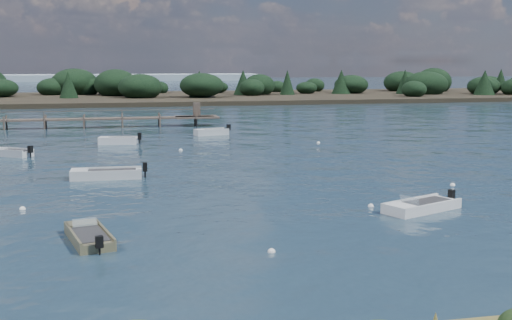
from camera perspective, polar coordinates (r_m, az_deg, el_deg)
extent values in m
plane|color=#152532|center=(88.00, -8.81, 3.76)|extent=(400.00, 400.00, 0.00)
cube|color=#AFB4B7|center=(55.15, -20.87, 0.43)|extent=(3.51, 2.97, 0.73)
cube|color=#252528|center=(54.92, -20.69, 0.77)|extent=(2.48, 2.15, 0.12)
cube|color=#AFB4B7|center=(54.65, -21.33, 0.78)|extent=(2.83, 1.95, 0.15)
cube|color=#AFB4B7|center=(55.54, -20.47, 0.95)|extent=(2.83, 1.95, 0.15)
cube|color=black|center=(53.82, -19.42, 0.91)|extent=(0.44, 0.45, 0.57)
cylinder|color=black|center=(53.89, -19.39, 0.38)|extent=(0.14, 0.14, 0.57)
cube|color=#676245|center=(28.29, -14.62, -6.84)|extent=(2.30, 4.14, 0.60)
cube|color=#676245|center=(29.62, -15.19, -5.46)|extent=(1.48, 1.21, 0.12)
cube|color=#252528|center=(27.92, -14.52, -6.45)|extent=(1.74, 2.86, 0.10)
cube|color=#676245|center=(28.10, -16.00, -6.27)|extent=(1.00, 3.84, 0.12)
cube|color=#676245|center=(28.33, -13.30, -6.04)|extent=(1.00, 3.84, 0.12)
cube|color=black|center=(26.14, -13.76, -7.08)|extent=(0.34, 0.30, 0.47)
cylinder|color=black|center=(26.26, -13.73, -7.94)|extent=(0.10, 0.10, 0.47)
cube|color=silver|center=(28.98, -14.98, -5.36)|extent=(1.05, 0.37, 0.36)
cube|color=silver|center=(33.94, 14.51, -4.23)|extent=(4.60, 3.20, 0.63)
cube|color=silver|center=(32.65, 12.68, -4.01)|extent=(1.53, 1.75, 0.13)
cube|color=#252528|center=(34.14, 14.90, -3.66)|extent=(3.21, 2.35, 0.11)
cube|color=silver|center=(33.40, 15.53, -3.83)|extent=(4.00, 1.81, 0.13)
cube|color=silver|center=(34.34, 13.57, -3.41)|extent=(4.00, 1.81, 0.13)
cube|color=black|center=(35.65, 16.98, -2.93)|extent=(0.35, 0.38, 0.49)
cylinder|color=black|center=(35.73, 16.95, -3.61)|extent=(0.12, 0.12, 0.49)
cube|color=silver|center=(33.11, 13.49, -3.48)|extent=(0.59, 1.13, 0.38)
cube|color=silver|center=(60.37, -12.15, 1.50)|extent=(3.63, 1.97, 0.80)
cube|color=silver|center=(60.56, -13.38, 1.93)|extent=(1.03, 1.37, 0.16)
cube|color=#252528|center=(60.28, -11.90, 1.86)|extent=(2.50, 1.50, 0.14)
cube|color=silver|center=(59.71, -12.27, 1.87)|extent=(3.41, 0.75, 0.16)
cube|color=silver|center=(60.92, -12.06, 2.02)|extent=(3.41, 0.75, 0.16)
cube|color=black|center=(59.98, -10.31, 2.10)|extent=(0.39, 0.44, 0.63)
cylinder|color=black|center=(60.04, -10.30, 1.57)|extent=(0.13, 0.13, 0.63)
cube|color=#AFB4B7|center=(42.94, -13.15, -1.45)|extent=(4.56, 1.85, 0.75)
cube|color=#AFB4B7|center=(42.98, -15.45, -0.93)|extent=(1.13, 1.58, 0.15)
cube|color=#252528|center=(42.86, -12.68, -0.97)|extent=(3.10, 1.46, 0.13)
cube|color=#AFB4B7|center=(42.08, -13.22, -1.05)|extent=(4.51, 0.26, 0.15)
cube|color=#AFB4B7|center=(43.65, -13.12, -0.70)|extent=(4.51, 0.26, 0.15)
cube|color=black|center=(42.79, -9.84, -0.61)|extent=(0.31, 0.37, 0.59)
cylinder|color=black|center=(42.88, -9.82, -1.29)|extent=(0.11, 0.11, 0.59)
cube|color=#AFB4B7|center=(66.33, -4.00, 2.32)|extent=(3.67, 2.19, 0.80)
cube|color=#AFB4B7|center=(65.79, -5.05, 2.66)|extent=(1.11, 1.40, 0.16)
cube|color=#252528|center=(66.40, -3.78, 2.66)|extent=(2.53, 1.65, 0.14)
cube|color=#AFB4B7|center=(65.72, -3.79, 2.67)|extent=(3.35, 1.00, 0.16)
cube|color=#AFB4B7|center=(66.85, -4.21, 2.77)|extent=(3.35, 1.00, 0.16)
cube|color=black|center=(67.05, -2.45, 2.92)|extent=(0.41, 0.46, 0.63)
cylinder|color=black|center=(67.10, -2.45, 2.46)|extent=(0.14, 0.14, 0.63)
sphere|color=silver|center=(25.93, 1.39, -8.19)|extent=(0.32, 0.32, 0.32)
sphere|color=silver|center=(34.29, 10.17, -4.10)|extent=(0.32, 0.32, 0.32)
sphere|color=silver|center=(35.26, -20.04, -4.15)|extent=(0.32, 0.32, 0.32)
sphere|color=silver|center=(41.25, 17.07, -2.18)|extent=(0.32, 0.32, 0.32)
sphere|color=silver|center=(55.24, -6.71, 0.86)|extent=(0.32, 0.32, 0.32)
sphere|color=silver|center=(59.98, 5.57, 1.50)|extent=(0.32, 0.32, 0.32)
cube|color=#50443B|center=(76.36, -5.29, 3.82)|extent=(5.00, 3.20, 0.18)
cube|color=#50443B|center=(76.28, -5.29, 4.49)|extent=(0.80, 0.80, 1.60)
cylinder|color=#50443B|center=(76.04, -21.49, 2.77)|extent=(0.20, 0.20, 2.20)
cylinder|color=#50443B|center=(77.72, -21.29, 2.90)|extent=(0.20, 0.20, 2.20)
cylinder|color=#50443B|center=(75.46, -18.29, 2.90)|extent=(0.20, 0.20, 2.20)
cylinder|color=#50443B|center=(77.16, -18.16, 3.02)|extent=(0.20, 0.20, 2.20)
cylinder|color=#50443B|center=(75.12, -15.05, 3.02)|extent=(0.20, 0.20, 2.20)
cylinder|color=#50443B|center=(76.82, -14.99, 3.14)|extent=(0.20, 0.20, 2.20)
cylinder|color=#50443B|center=(75.02, -11.79, 3.12)|extent=(0.20, 0.20, 2.20)
cylinder|color=#50443B|center=(76.73, -11.80, 3.25)|extent=(0.20, 0.20, 2.20)
cylinder|color=#50443B|center=(75.17, -8.54, 3.22)|extent=(0.20, 0.20, 2.20)
cylinder|color=#50443B|center=(76.86, -8.62, 3.34)|extent=(0.20, 0.20, 2.20)
cylinder|color=#50443B|center=(75.55, -5.30, 3.31)|extent=(0.20, 0.20, 2.20)
cylinder|color=#50443B|center=(77.24, -5.45, 3.43)|extent=(0.20, 0.20, 2.20)
cube|color=black|center=(131.24, 1.14, 5.49)|extent=(190.00, 40.00, 1.60)
ellipsoid|color=black|center=(131.11, 1.14, 6.71)|extent=(180.50, 36.00, 4.40)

